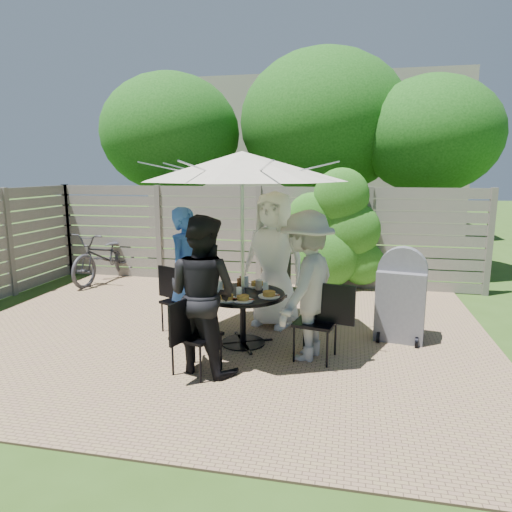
% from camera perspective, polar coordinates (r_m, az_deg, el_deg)
% --- Properties ---
extents(backyard_envelope, '(60.00, 60.00, 5.00)m').
position_cam_1_polar(backyard_envelope, '(15.67, 6.12, 12.36)').
color(backyard_envelope, '#315119').
rests_on(backyard_envelope, ground).
extents(patio_table, '(1.27, 1.27, 0.67)m').
position_cam_1_polar(patio_table, '(5.62, -1.65, -6.60)').
color(patio_table, black).
rests_on(patio_table, ground).
extents(umbrella, '(3.03, 3.03, 2.35)m').
position_cam_1_polar(umbrella, '(5.36, -1.75, 11.14)').
color(umbrella, silver).
rests_on(umbrella, ground).
extents(chair_back, '(0.56, 0.73, 0.96)m').
position_cam_1_polar(chair_back, '(6.48, 2.72, -5.87)').
color(chair_back, black).
rests_on(chair_back, ground).
extents(person_back, '(1.04, 0.83, 1.86)m').
position_cam_1_polar(person_back, '(6.21, 2.23, -0.49)').
color(person_back, white).
rests_on(person_back, ground).
extents(chair_left, '(0.66, 0.55, 0.86)m').
position_cam_1_polar(chair_left, '(6.21, -9.38, -7.04)').
color(chair_left, black).
rests_on(chair_left, ground).
extents(person_left, '(0.56, 0.70, 1.67)m').
position_cam_1_polar(person_left, '(5.97, -8.55, -1.97)').
color(person_left, blue).
rests_on(person_left, ground).
extents(chair_front, '(0.53, 0.67, 0.87)m').
position_cam_1_polar(chair_front, '(4.93, -7.48, -11.73)').
color(chair_front, black).
rests_on(chair_front, ground).
extents(person_front, '(0.97, 0.85, 1.69)m').
position_cam_1_polar(person_front, '(4.84, -6.70, -4.82)').
color(person_front, black).
rests_on(person_front, ground).
extents(chair_right, '(0.69, 0.51, 0.91)m').
position_cam_1_polar(chair_right, '(5.28, 7.56, -10.04)').
color(chair_right, black).
rests_on(chair_right, ground).
extents(person_right, '(0.93, 1.24, 1.71)m').
position_cam_1_polar(person_right, '(5.15, 6.31, -3.77)').
color(person_right, '#9E9C99').
rests_on(person_right, ground).
extents(plate_back, '(0.26, 0.26, 0.06)m').
position_cam_1_polar(plate_back, '(5.86, 0.13, -3.57)').
color(plate_back, white).
rests_on(plate_back, patio_table).
extents(plate_left, '(0.26, 0.26, 0.06)m').
position_cam_1_polar(plate_left, '(5.74, -4.77, -3.90)').
color(plate_left, white).
rests_on(plate_left, patio_table).
extents(plate_front, '(0.26, 0.26, 0.06)m').
position_cam_1_polar(plate_front, '(5.26, -3.67, -5.25)').
color(plate_front, white).
rests_on(plate_front, patio_table).
extents(plate_right, '(0.26, 0.26, 0.06)m').
position_cam_1_polar(plate_right, '(5.38, 1.64, -4.85)').
color(plate_right, white).
rests_on(plate_right, patio_table).
extents(plate_extra, '(0.24, 0.24, 0.06)m').
position_cam_1_polar(plate_extra, '(5.22, -1.64, -5.37)').
color(plate_extra, white).
rests_on(plate_extra, patio_table).
extents(glass_back, '(0.07, 0.07, 0.14)m').
position_cam_1_polar(glass_back, '(5.81, -1.25, -3.22)').
color(glass_back, silver).
rests_on(glass_back, patio_table).
extents(glass_left, '(0.07, 0.07, 0.14)m').
position_cam_1_polar(glass_left, '(5.59, -4.51, -3.82)').
color(glass_left, silver).
rests_on(glass_left, patio_table).
extents(glass_front, '(0.07, 0.07, 0.14)m').
position_cam_1_polar(glass_front, '(5.27, -2.13, -4.67)').
color(glass_front, silver).
rests_on(glass_front, patio_table).
extents(glass_right, '(0.07, 0.07, 0.14)m').
position_cam_1_polar(glass_right, '(5.51, 1.22, -4.00)').
color(glass_right, silver).
rests_on(glass_right, patio_table).
extents(syrup_jug, '(0.09, 0.09, 0.16)m').
position_cam_1_polar(syrup_jug, '(5.61, -1.94, -3.63)').
color(syrup_jug, '#59280C').
rests_on(syrup_jug, patio_table).
extents(coffee_cup, '(0.08, 0.08, 0.12)m').
position_cam_1_polar(coffee_cup, '(5.68, 0.33, -3.65)').
color(coffee_cup, '#C6B293').
rests_on(coffee_cup, patio_table).
extents(bicycle, '(0.88, 1.94, 0.99)m').
position_cam_1_polar(bicycle, '(9.30, -18.28, -0.03)').
color(bicycle, '#333338').
rests_on(bicycle, ground).
extents(bbq_grill, '(0.66, 0.55, 1.20)m').
position_cam_1_polar(bbq_grill, '(6.04, 17.67, -5.04)').
color(bbq_grill, slate).
rests_on(bbq_grill, ground).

